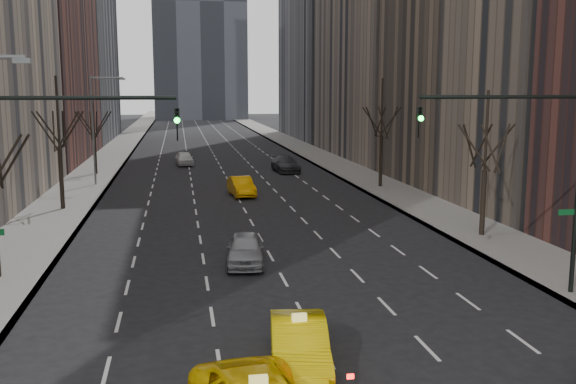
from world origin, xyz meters
name	(u,v)px	position (x,y,z in m)	size (l,w,h in m)	color
sidewalk_left	(112,155)	(-12.25, 70.00, 0.07)	(4.50, 320.00, 0.15)	slate
sidewalk_right	(310,152)	(12.25, 70.00, 0.07)	(4.50, 320.00, 0.15)	slate
tree_lw_c	(60,150)	(-12.00, 34.00, 4.04)	(3.36, 3.50, 8.74)	black
tree_lw_d	(94,138)	(-12.00, 52.00, 3.56)	(3.36, 3.50, 7.36)	black
tree_rw_b	(485,170)	(12.00, 22.00, 3.72)	(3.36, 3.50, 7.82)	black
tree_rw_c	(381,139)	(12.00, 40.00, 4.04)	(3.36, 3.50, 8.74)	black
traffic_mast_left	(30,167)	(-9.11, 12.00, 5.49)	(6.69, 0.39, 8.00)	black
traffic_mast_right	(539,158)	(9.11, 12.00, 5.49)	(6.69, 0.39, 8.00)	black
streetlight_far	(97,119)	(-10.84, 45.00, 5.62)	(2.83, 0.22, 9.00)	slate
taxi_sedan	(299,346)	(-1.01, 7.06, 0.75)	(1.59, 4.57, 1.51)	#E5C304
silver_sedan_ahead	(245,249)	(-1.35, 18.70, 0.72)	(1.70, 4.23, 1.44)	#919398
far_taxi	(241,186)	(0.36, 38.03, 0.72)	(1.53, 4.39, 1.45)	#FDA505
far_suv_grey	(285,164)	(6.03, 51.56, 0.76)	(2.13, 5.24, 1.52)	#313237
far_car_white	(184,158)	(-3.69, 58.81, 0.73)	(1.73, 4.31, 1.47)	white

